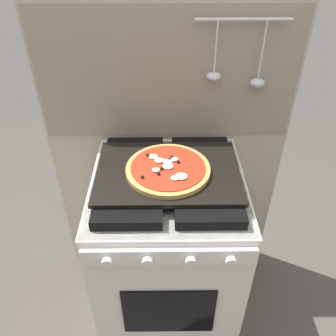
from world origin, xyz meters
The scene contains 5 objects.
ground_plane centered at (0.00, 0.00, 0.00)m, with size 4.00×4.00×0.00m, color #4C4742.
kitchen_backsplash centered at (0.00, 0.33, 0.79)m, with size 1.10×0.09×1.55m.
stove centered at (0.00, 0.00, 0.45)m, with size 0.60×0.64×0.90m.
baking_tray centered at (0.00, 0.00, 0.91)m, with size 0.54×0.38×0.02m, color black.
pizza_left centered at (0.00, -0.01, 0.93)m, with size 0.32×0.32×0.03m.
Camera 1 is at (-0.01, -1.04, 1.73)m, focal length 37.54 mm.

